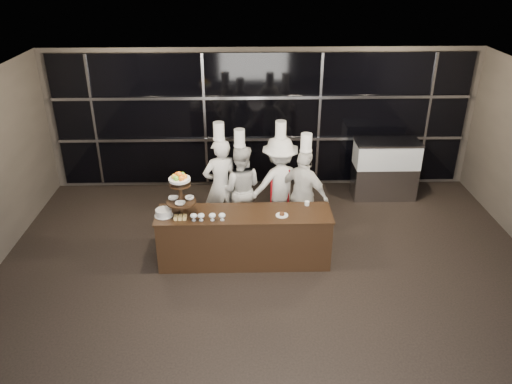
{
  "coord_description": "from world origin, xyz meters",
  "views": [
    {
      "loc": [
        -0.39,
        -5.13,
        4.78
      ],
      "look_at": [
        -0.2,
        2.24,
        1.15
      ],
      "focal_mm": 35.0,
      "sensor_mm": 36.0,
      "label": 1
    }
  ],
  "objects_px": {
    "layer_cake": "(164,213)",
    "chef_d": "(304,195)",
    "buffet_counter": "(244,237)",
    "chef_a": "(221,185)",
    "display_stand": "(180,191)",
    "chef_c": "(279,183)",
    "display_case": "(385,167)",
    "chef_b": "(240,188)"
  },
  "relations": [
    {
      "from": "buffet_counter",
      "to": "chef_d",
      "type": "distance_m",
      "value": 1.36
    },
    {
      "from": "display_stand",
      "to": "chef_d",
      "type": "bearing_deg",
      "value": 20.32
    },
    {
      "from": "chef_a",
      "to": "chef_d",
      "type": "relative_size",
      "value": 1.05
    },
    {
      "from": "display_case",
      "to": "chef_b",
      "type": "bearing_deg",
      "value": -157.3
    },
    {
      "from": "buffet_counter",
      "to": "chef_b",
      "type": "relative_size",
      "value": 1.45
    },
    {
      "from": "chef_c",
      "to": "chef_d",
      "type": "relative_size",
      "value": 1.05
    },
    {
      "from": "display_case",
      "to": "layer_cake",
      "type": "bearing_deg",
      "value": -150.29
    },
    {
      "from": "layer_cake",
      "to": "chef_a",
      "type": "relative_size",
      "value": 0.14
    },
    {
      "from": "buffet_counter",
      "to": "display_case",
      "type": "distance_m",
      "value": 3.78
    },
    {
      "from": "display_stand",
      "to": "chef_c",
      "type": "bearing_deg",
      "value": 34.71
    },
    {
      "from": "buffet_counter",
      "to": "chef_a",
      "type": "distance_m",
      "value": 1.25
    },
    {
      "from": "chef_b",
      "to": "chef_a",
      "type": "bearing_deg",
      "value": -177.05
    },
    {
      "from": "chef_b",
      "to": "chef_c",
      "type": "bearing_deg",
      "value": 3.24
    },
    {
      "from": "buffet_counter",
      "to": "chef_b",
      "type": "bearing_deg",
      "value": 93.44
    },
    {
      "from": "layer_cake",
      "to": "chef_c",
      "type": "relative_size",
      "value": 0.14
    },
    {
      "from": "display_stand",
      "to": "display_case",
      "type": "relative_size",
      "value": 0.57
    },
    {
      "from": "layer_cake",
      "to": "chef_d",
      "type": "bearing_deg",
      "value": 19.12
    },
    {
      "from": "display_case",
      "to": "chef_a",
      "type": "xyz_separation_m",
      "value": [
        -3.36,
        -1.28,
        0.24
      ]
    },
    {
      "from": "layer_cake",
      "to": "chef_c",
      "type": "distance_m",
      "value": 2.27
    },
    {
      "from": "chef_a",
      "to": "chef_c",
      "type": "relative_size",
      "value": 1.0
    },
    {
      "from": "display_case",
      "to": "buffet_counter",
      "type": "bearing_deg",
      "value": -141.23
    },
    {
      "from": "layer_cake",
      "to": "display_case",
      "type": "distance_m",
      "value": 4.87
    },
    {
      "from": "chef_c",
      "to": "display_case",
      "type": "bearing_deg",
      "value": 28.0
    },
    {
      "from": "display_stand",
      "to": "chef_c",
      "type": "height_order",
      "value": "chef_c"
    },
    {
      "from": "buffet_counter",
      "to": "display_case",
      "type": "xyz_separation_m",
      "value": [
        2.94,
        2.36,
        0.22
      ]
    },
    {
      "from": "display_stand",
      "to": "chef_c",
      "type": "distance_m",
      "value": 2.05
    },
    {
      "from": "display_stand",
      "to": "buffet_counter",
      "type": "bearing_deg",
      "value": 0.01
    },
    {
      "from": "layer_cake",
      "to": "chef_b",
      "type": "relative_size",
      "value": 0.15
    },
    {
      "from": "buffet_counter",
      "to": "layer_cake",
      "type": "xyz_separation_m",
      "value": [
        -1.28,
        -0.05,
        0.51
      ]
    },
    {
      "from": "display_case",
      "to": "chef_a",
      "type": "distance_m",
      "value": 3.6
    },
    {
      "from": "display_stand",
      "to": "chef_b",
      "type": "distance_m",
      "value": 1.53
    },
    {
      "from": "buffet_counter",
      "to": "display_stand",
      "type": "bearing_deg",
      "value": -179.99
    },
    {
      "from": "display_stand",
      "to": "chef_c",
      "type": "relative_size",
      "value": 0.36
    },
    {
      "from": "buffet_counter",
      "to": "display_stand",
      "type": "height_order",
      "value": "display_stand"
    },
    {
      "from": "chef_a",
      "to": "chef_b",
      "type": "distance_m",
      "value": 0.36
    },
    {
      "from": "buffet_counter",
      "to": "layer_cake",
      "type": "bearing_deg",
      "value": -177.77
    },
    {
      "from": "buffet_counter",
      "to": "chef_b",
      "type": "distance_m",
      "value": 1.17
    },
    {
      "from": "display_case",
      "to": "chef_c",
      "type": "bearing_deg",
      "value": -152.0
    },
    {
      "from": "chef_b",
      "to": "chef_c",
      "type": "distance_m",
      "value": 0.72
    },
    {
      "from": "display_case",
      "to": "chef_d",
      "type": "height_order",
      "value": "chef_d"
    },
    {
      "from": "chef_d",
      "to": "chef_c",
      "type": "bearing_deg",
      "value": 136.64
    },
    {
      "from": "display_stand",
      "to": "display_case",
      "type": "distance_m",
      "value": 4.64
    }
  ]
}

